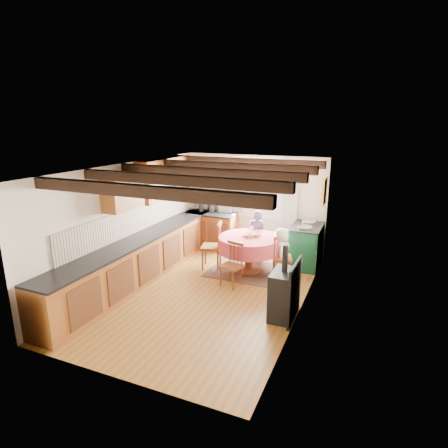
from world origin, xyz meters
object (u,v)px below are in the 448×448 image
at_px(chair_right, 282,256).
at_px(child_right, 282,252).
at_px(chair_near, 231,265).
at_px(aga_range, 306,245).
at_px(chair_left, 211,245).
at_px(cup, 250,235).
at_px(child_far, 257,235).
at_px(cast_iron_stove, 284,282).
at_px(dining_table, 249,254).

distance_m(chair_right, child_right, 0.14).
bearing_deg(chair_near, chair_right, 58.03).
height_order(chair_near, aga_range, aga_range).
bearing_deg(chair_left, chair_near, 31.26).
relative_size(chair_near, cup, 8.58).
relative_size(chair_right, child_far, 0.79).
xyz_separation_m(aga_range, cup, (-1.04, -0.87, 0.37)).
distance_m(chair_right, cup, 0.80).
bearing_deg(chair_near, aga_range, 69.54).
bearing_deg(child_right, cast_iron_stove, -173.32).
height_order(dining_table, chair_left, chair_left).
height_order(chair_right, cup, chair_right).
distance_m(chair_near, aga_range, 2.05).
relative_size(cast_iron_stove, child_right, 1.22).
height_order(cast_iron_stove, child_far, cast_iron_stove).
distance_m(cast_iron_stove, child_right, 1.80).
height_order(chair_right, child_far, child_far).
relative_size(dining_table, child_right, 1.26).
relative_size(dining_table, aga_range, 1.27).
distance_m(chair_left, chair_right, 1.60).
xyz_separation_m(chair_left, cup, (0.88, 0.08, 0.32)).
bearing_deg(chair_left, cast_iron_stove, 37.84).
height_order(chair_near, child_far, child_far).
bearing_deg(cast_iron_stove, child_right, 105.33).
bearing_deg(chair_left, cup, 80.36).
distance_m(dining_table, chair_near, 0.84).
xyz_separation_m(dining_table, cup, (0.02, -0.01, 0.45)).
distance_m(chair_near, cup, 0.92).
bearing_deg(chair_near, child_right, 63.54).
relative_size(chair_right, cast_iron_stove, 0.75).
distance_m(child_right, cup, 0.76).
distance_m(dining_table, child_right, 0.72).
xyz_separation_m(aga_range, child_right, (-0.36, -0.77, 0.05)).
distance_m(chair_near, child_right, 1.22).
bearing_deg(cast_iron_stove, chair_right, 105.09).
relative_size(aga_range, cup, 9.88).
xyz_separation_m(child_far, child_right, (0.76, -0.66, -0.09)).
bearing_deg(chair_right, child_right, 0.57).
bearing_deg(child_far, dining_table, 91.13).
bearing_deg(aga_range, child_far, -174.63).
height_order(aga_range, child_far, child_far).
bearing_deg(cast_iron_stove, cup, 125.27).
bearing_deg(aga_range, chair_left, -153.69).
height_order(chair_near, child_right, child_right).
bearing_deg(aga_range, dining_table, -141.15).
relative_size(cast_iron_stove, child_far, 1.05).
bearing_deg(chair_near, chair_left, 149.68).
bearing_deg(dining_table, cast_iron_stove, -54.40).
bearing_deg(child_far, aga_range, -178.12).
bearing_deg(child_far, child_right, 135.56).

